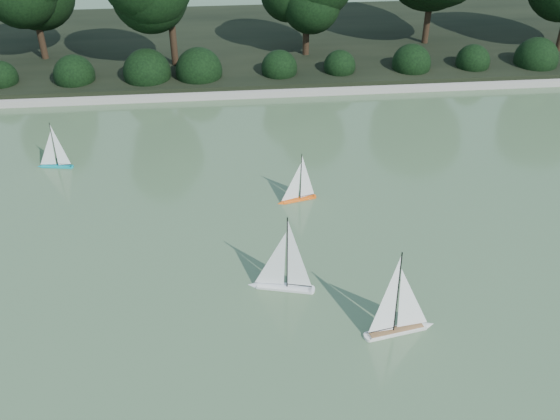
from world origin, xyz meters
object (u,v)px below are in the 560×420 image
sailboat_white_a (279,276)px  sailboat_teal (53,160)px  sailboat_orange (296,193)px  sailboat_white_b (403,319)px

sailboat_white_a → sailboat_teal: sailboat_white_a is taller
sailboat_white_a → sailboat_orange: (0.60, 2.71, -0.07)m
sailboat_white_b → sailboat_orange: size_ratio=1.40×
sailboat_white_a → sailboat_white_b: bearing=-33.6°
sailboat_white_a → sailboat_teal: 6.60m
sailboat_teal → sailboat_white_a: bearing=-44.6°
sailboat_teal → sailboat_white_b: bearing=-41.8°
sailboat_white_a → sailboat_orange: size_ratio=1.35×
sailboat_white_b → sailboat_orange: bearing=107.3°
sailboat_white_a → sailboat_orange: 2.78m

